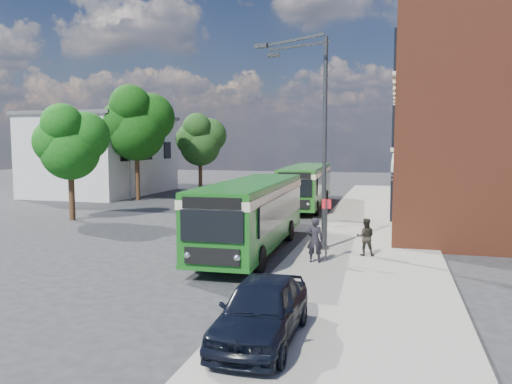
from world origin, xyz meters
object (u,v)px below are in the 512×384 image
(bus_front, at_px, (252,209))
(parked_car, at_px, (261,309))
(street_lamp, at_px, (316,140))
(bus_rear, at_px, (306,182))

(bus_front, height_order, parked_car, bus_front)
(street_lamp, xyz_separation_m, bus_front, (-2.64, -0.52, -2.96))
(street_lamp, bearing_deg, bus_rear, 101.11)
(street_lamp, relative_size, parked_car, 2.15)
(bus_rear, bearing_deg, bus_front, -88.85)
(parked_car, bearing_deg, bus_rear, 97.23)
(bus_front, xyz_separation_m, bus_rear, (-0.31, 15.57, 0.00))
(street_lamp, xyz_separation_m, bus_rear, (-2.96, 15.05, -2.96))
(parked_car, bearing_deg, street_lamp, 91.79)
(bus_front, distance_m, parked_car, 10.28)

